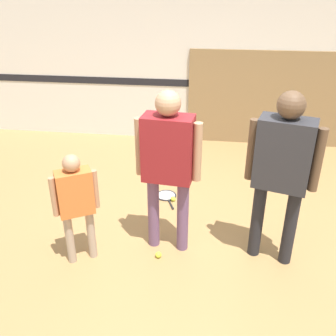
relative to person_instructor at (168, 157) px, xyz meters
The scene contains 9 objects.
ground_plane 1.10m from the person_instructor, 15.06° to the right, with size 16.00×16.00×0.00m, color #A87F4C.
wall_back 3.22m from the person_instructor, 85.90° to the left, with size 16.00×0.07×3.20m.
wall_panel 3.42m from the person_instructor, 65.44° to the left, with size 2.93×0.05×1.61m.
person_instructor is the anchor object (origin of this frame).
person_student_left 0.97m from the person_instructor, 159.12° to the right, with size 0.40×0.32×1.19m.
person_student_right 1.08m from the person_instructor, ahead, with size 0.65×0.40×1.77m.
racket_spare_on_floor 1.48m from the person_instructor, 98.68° to the left, with size 0.37×0.51×0.03m.
tennis_ball_near_instructor 1.06m from the person_instructor, 109.31° to the right, with size 0.07×0.07×0.07m, color #CCE038.
tennis_ball_by_spare_racket 1.39m from the person_instructor, 93.47° to the left, with size 0.07×0.07×0.07m, color #CCE038.
Camera 1 is at (0.21, -3.20, 2.61)m, focal length 40.00 mm.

